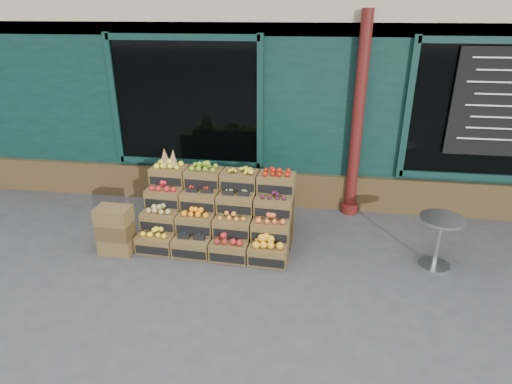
# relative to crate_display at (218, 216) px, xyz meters

# --- Properties ---
(ground) EXTENTS (60.00, 60.00, 0.00)m
(ground) POSITION_rel_crate_display_xyz_m (0.76, -0.75, -0.41)
(ground) COLOR #3B3B3E
(ground) RESTS_ON ground
(shop_facade) EXTENTS (12.00, 6.24, 4.80)m
(shop_facade) POSITION_rel_crate_display_xyz_m (0.76, 4.36, 1.99)
(shop_facade) COLOR black
(shop_facade) RESTS_ON ground
(crate_display) EXTENTS (2.17, 1.12, 1.33)m
(crate_display) POSITION_rel_crate_display_xyz_m (0.00, 0.00, 0.00)
(crate_display) COLOR brown
(crate_display) RESTS_ON ground
(spare_crates) EXTENTS (0.47, 0.33, 0.69)m
(spare_crates) POSITION_rel_crate_display_xyz_m (-1.35, -0.52, -0.07)
(spare_crates) COLOR brown
(spare_crates) RESTS_ON ground
(bistro_table) EXTENTS (0.57, 0.57, 0.72)m
(bistro_table) POSITION_rel_crate_display_xyz_m (3.01, -0.22, 0.04)
(bistro_table) COLOR #B9BCC1
(bistro_table) RESTS_ON ground
(shopkeeper) EXTENTS (0.81, 0.56, 2.11)m
(shopkeeper) POSITION_rel_crate_display_xyz_m (-0.69, 2.19, 0.64)
(shopkeeper) COLOR #195A1E
(shopkeeper) RESTS_ON ground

